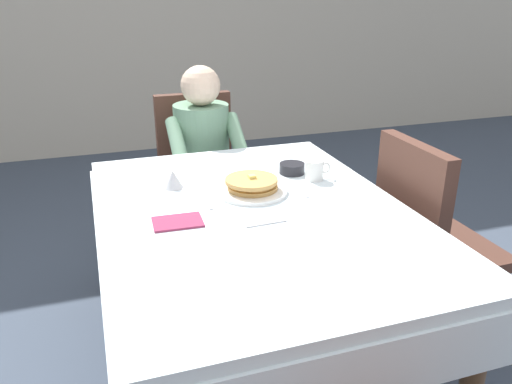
{
  "coord_description": "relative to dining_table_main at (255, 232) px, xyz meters",
  "views": [
    {
      "loc": [
        -0.53,
        -1.61,
        1.5
      ],
      "look_at": [
        0.02,
        0.05,
        0.79
      ],
      "focal_mm": 35.74,
      "sensor_mm": 36.0,
      "label": 1
    }
  ],
  "objects": [
    {
      "name": "ground_plane",
      "position": [
        0.0,
        0.0,
        -0.65
      ],
      "size": [
        14.0,
        14.0,
        0.0
      ],
      "primitive_type": "plane",
      "color": "#3D4756"
    },
    {
      "name": "dining_table_main",
      "position": [
        0.0,
        0.0,
        0.0
      ],
      "size": [
        1.12,
        1.52,
        0.74
      ],
      "color": "silver",
      "rests_on": "ground"
    },
    {
      "name": "syrup_pitcher",
      "position": [
        -0.24,
        0.32,
        0.13
      ],
      "size": [
        0.08,
        0.08,
        0.07
      ],
      "color": "silver",
      "rests_on": "dining_table_main"
    },
    {
      "name": "napkin_folded",
      "position": [
        -0.29,
        -0.02,
        0.09
      ],
      "size": [
        0.17,
        0.13,
        0.01
      ],
      "primitive_type": "cube",
      "rotation": [
        0.0,
        0.0,
        -0.04
      ],
      "color": "#8C2D4C",
      "rests_on": "dining_table_main"
    },
    {
      "name": "plate_breakfast",
      "position": [
        0.04,
        0.16,
        0.1
      ],
      "size": [
        0.28,
        0.28,
        0.02
      ],
      "primitive_type": "cylinder",
      "color": "white",
      "rests_on": "dining_table_main"
    },
    {
      "name": "chair_diner",
      "position": [
        0.04,
        1.17,
        -0.12
      ],
      "size": [
        0.44,
        0.45,
        0.93
      ],
      "rotation": [
        0.0,
        0.0,
        3.14
      ],
      "color": "#4C2D23",
      "rests_on": "ground"
    },
    {
      "name": "fork_left_of_plate",
      "position": [
        -0.15,
        0.14,
        0.09
      ],
      "size": [
        0.02,
        0.18,
        0.0
      ],
      "primitive_type": "cube",
      "rotation": [
        0.0,
        0.0,
        1.56
      ],
      "color": "silver",
      "rests_on": "dining_table_main"
    },
    {
      "name": "bowl_butter",
      "position": [
        0.28,
        0.33,
        0.11
      ],
      "size": [
        0.11,
        0.11,
        0.04
      ],
      "primitive_type": "cylinder",
      "color": "black",
      "rests_on": "dining_table_main"
    },
    {
      "name": "cup_coffee",
      "position": [
        0.34,
        0.22,
        0.13
      ],
      "size": [
        0.11,
        0.08,
        0.08
      ],
      "color": "white",
      "rests_on": "dining_table_main"
    },
    {
      "name": "diner_person",
      "position": [
        0.04,
        1.01,
        0.02
      ],
      "size": [
        0.4,
        0.43,
        1.12
      ],
      "rotation": [
        0.0,
        0.0,
        3.14
      ],
      "color": "gray",
      "rests_on": "ground"
    },
    {
      "name": "spoon_near_edge",
      "position": [
        -0.0,
        -0.12,
        0.09
      ],
      "size": [
        0.15,
        0.02,
        0.0
      ],
      "primitive_type": "cube",
      "rotation": [
        0.0,
        0.0,
        0.04
      ],
      "color": "silver",
      "rests_on": "dining_table_main"
    },
    {
      "name": "breakfast_stack",
      "position": [
        0.04,
        0.16,
        0.13
      ],
      "size": [
        0.21,
        0.21,
        0.06
      ],
      "color": "tan",
      "rests_on": "plate_breakfast"
    },
    {
      "name": "chair_right_side",
      "position": [
        0.77,
        0.0,
        -0.12
      ],
      "size": [
        0.45,
        0.44,
        0.93
      ],
      "rotation": [
        0.0,
        0.0,
        -1.57
      ],
      "color": "#4C2D23",
      "rests_on": "ground"
    },
    {
      "name": "knife_right_of_plate",
      "position": [
        0.23,
        0.14,
        0.09
      ],
      "size": [
        0.02,
        0.2,
        0.0
      ],
      "primitive_type": "cube",
      "rotation": [
        0.0,
        0.0,
        1.55
      ],
      "color": "silver",
      "rests_on": "dining_table_main"
    }
  ]
}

